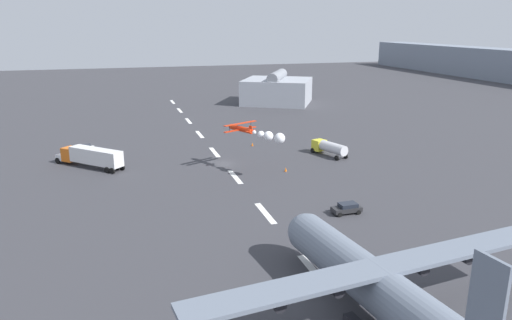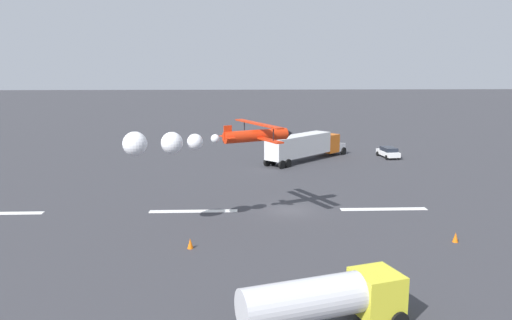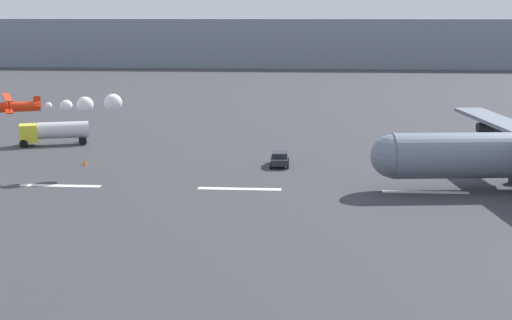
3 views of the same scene
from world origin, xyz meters
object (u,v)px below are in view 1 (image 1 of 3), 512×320
(stunt_biplane_red, at_px, (260,134))
(traffic_cone_far, at_px, (286,169))
(cargo_transport_plane, at_px, (369,279))
(followme_car_yellow, at_px, (83,148))
(fuel_tanker_truck, at_px, (329,147))
(semi_truck_orange, at_px, (91,156))
(airport_staff_sedan, at_px, (347,208))
(traffic_cone_near, at_px, (252,144))

(stunt_biplane_red, relative_size, traffic_cone_far, 18.14)
(cargo_transport_plane, distance_m, followme_car_yellow, 74.53)
(traffic_cone_far, bearing_deg, fuel_tanker_truck, 122.52)
(semi_truck_orange, bearing_deg, airport_staff_sedan, 45.84)
(semi_truck_orange, relative_size, followme_car_yellow, 2.70)
(semi_truck_orange, relative_size, fuel_tanker_truck, 1.45)
(cargo_transport_plane, xyz_separation_m, airport_staff_sedan, (-22.66, 9.40, -2.71))
(fuel_tanker_truck, distance_m, traffic_cone_far, 14.43)
(stunt_biplane_red, distance_m, semi_truck_orange, 32.15)
(stunt_biplane_red, relative_size, followme_car_yellow, 2.88)
(airport_staff_sedan, bearing_deg, stunt_biplane_red, -164.12)
(cargo_transport_plane, relative_size, airport_staff_sedan, 8.58)
(cargo_transport_plane, relative_size, semi_truck_orange, 2.85)
(traffic_cone_near, bearing_deg, semi_truck_orange, -78.27)
(followme_car_yellow, bearing_deg, traffic_cone_far, 55.01)
(airport_staff_sedan, relative_size, traffic_cone_near, 5.65)
(stunt_biplane_red, bearing_deg, semi_truck_orange, -113.40)
(cargo_transport_plane, distance_m, fuel_tanker_truck, 55.57)
(fuel_tanker_truck, distance_m, airport_staff_sedan, 31.03)
(semi_truck_orange, distance_m, airport_staff_sedan, 49.22)
(airport_staff_sedan, relative_size, traffic_cone_far, 5.65)
(semi_truck_orange, height_order, fuel_tanker_truck, semi_truck_orange)
(followme_car_yellow, distance_m, airport_staff_sedan, 59.50)
(cargo_transport_plane, distance_m, traffic_cone_far, 44.88)
(stunt_biplane_red, bearing_deg, fuel_tanker_truck, 113.78)
(cargo_transport_plane, xyz_separation_m, semi_truck_orange, (-56.93, -25.90, -1.39))
(traffic_cone_far, bearing_deg, stunt_biplane_red, -93.40)
(followme_car_yellow, height_order, airport_staff_sedan, same)
(followme_car_yellow, distance_m, traffic_cone_near, 35.62)
(followme_car_yellow, bearing_deg, airport_staff_sedan, 38.69)
(airport_staff_sedan, distance_m, traffic_cone_near, 41.25)
(traffic_cone_near, bearing_deg, traffic_cone_far, 1.64)
(fuel_tanker_truck, bearing_deg, traffic_cone_far, -57.48)
(airport_staff_sedan, bearing_deg, followme_car_yellow, -141.31)
(fuel_tanker_truck, relative_size, airport_staff_sedan, 2.07)
(airport_staff_sedan, bearing_deg, cargo_transport_plane, -22.53)
(followme_car_yellow, bearing_deg, cargo_transport_plane, 21.91)
(traffic_cone_near, distance_m, traffic_cone_far, 19.82)
(followme_car_yellow, bearing_deg, traffic_cone_near, 81.53)
(fuel_tanker_truck, bearing_deg, semi_truck_orange, -96.41)
(traffic_cone_near, relative_size, traffic_cone_far, 1.00)
(stunt_biplane_red, xyz_separation_m, airport_staff_sedan, (21.67, 6.17, -6.46))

